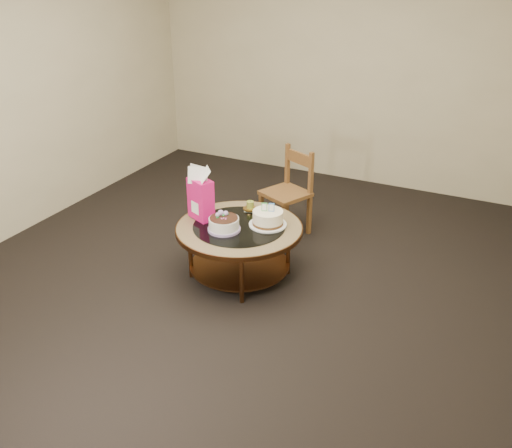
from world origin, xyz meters
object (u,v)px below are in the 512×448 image
at_px(coffee_table, 239,235).
at_px(gift_bag, 201,194).
at_px(decorated_cake, 224,224).
at_px(cream_cake, 268,218).
at_px(dining_chair, 288,192).

distance_m(coffee_table, gift_bag, 0.45).
height_order(coffee_table, decorated_cake, decorated_cake).
relative_size(cream_cake, dining_chair, 0.37).
bearing_deg(gift_bag, dining_chair, 92.28).
xyz_separation_m(gift_bag, dining_chair, (0.37, 0.93, -0.27)).
relative_size(decorated_cake, cream_cake, 0.85).
distance_m(decorated_cake, cream_cake, 0.36).
height_order(cream_cake, gift_bag, gift_bag).
distance_m(coffee_table, dining_chair, 0.92).
xyz_separation_m(cream_cake, dining_chair, (-0.17, 0.81, -0.11)).
bearing_deg(dining_chair, cream_cake, -53.57).
height_order(coffee_table, dining_chair, dining_chair).
xyz_separation_m(coffee_table, decorated_cake, (-0.07, -0.12, 0.13)).
xyz_separation_m(cream_cake, gift_bag, (-0.54, -0.12, 0.16)).
bearing_deg(dining_chair, coffee_table, -67.37).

